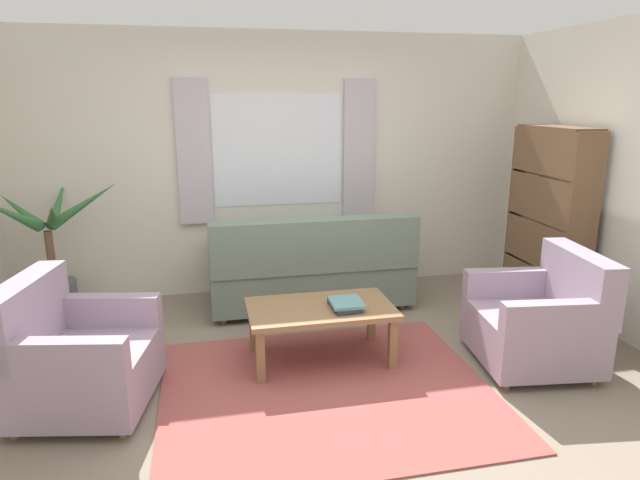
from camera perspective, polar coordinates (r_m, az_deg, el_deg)
The scene contains 11 objects.
ground_plane at distance 3.94m, azimuth 0.69°, elevation -15.43°, with size 6.24×6.24×0.00m, color gray.
wall_back at distance 5.67m, azimuth -4.42°, elevation 7.80°, with size 5.32×0.12×2.60m, color silver.
window_with_curtains at distance 5.58m, azimuth -4.33°, elevation 9.23°, with size 1.98×0.07×1.40m.
area_rug at distance 3.94m, azimuth 0.69°, elevation -15.35°, with size 2.25×1.93×0.01m, color #9E4C47.
couch at distance 5.25m, azimuth -0.94°, elevation -3.14°, with size 1.90×0.82×0.92m.
armchair_left at distance 3.93m, azimuth -24.12°, elevation -11.05°, with size 0.96×0.98×0.88m.
armchair_right at distance 4.47m, azimuth 21.92°, elevation -7.73°, with size 0.92×0.93×0.88m.
coffee_table at distance 4.20m, azimuth 0.05°, elevation -7.63°, with size 1.10×0.64×0.44m.
book_stack_on_table at distance 4.14m, azimuth 2.64°, elevation -6.69°, with size 0.24×0.30×0.06m.
potted_plant at distance 5.46m, azimuth -25.97°, elevation -2.50°, with size 1.12×1.08×1.30m.
bookshelf at distance 5.50m, azimuth 22.58°, elevation 2.10°, with size 0.30×0.94×1.72m.
Camera 1 is at (-0.77, -3.32, 1.98)m, focal length 30.79 mm.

